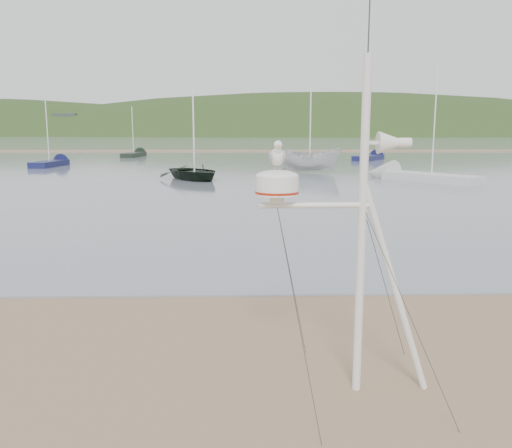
{
  "coord_description": "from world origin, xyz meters",
  "views": [
    {
      "loc": [
        2.59,
        -6.89,
        3.52
      ],
      "look_at": [
        2.77,
        1.0,
        2.09
      ],
      "focal_mm": 38.0,
      "sensor_mm": 36.0,
      "label": 1
    }
  ],
  "objects_px": {
    "boat_white": "(310,141)",
    "sailboat_dark_mid": "(138,154)",
    "boat_dark": "(194,142)",
    "sailboat_blue_far": "(374,157)",
    "sailboat_blue_near": "(58,162)",
    "sailboat_white_near": "(400,175)",
    "mast_rig": "(355,299)"
  },
  "relations": [
    {
      "from": "boat_dark",
      "to": "sailboat_blue_far",
      "type": "bearing_deg",
      "value": 17.82
    },
    {
      "from": "sailboat_blue_far",
      "to": "sailboat_blue_near",
      "type": "relative_size",
      "value": 1.03
    },
    {
      "from": "sailboat_dark_mid",
      "to": "sailboat_blue_near",
      "type": "height_order",
      "value": "sailboat_blue_near"
    },
    {
      "from": "sailboat_blue_far",
      "to": "sailboat_white_near",
      "type": "relative_size",
      "value": 0.82
    },
    {
      "from": "sailboat_dark_mid",
      "to": "sailboat_white_near",
      "type": "height_order",
      "value": "sailboat_white_near"
    },
    {
      "from": "boat_dark",
      "to": "sailboat_blue_far",
      "type": "distance_m",
      "value": 27.9
    },
    {
      "from": "sailboat_dark_mid",
      "to": "mast_rig",
      "type": "bearing_deg",
      "value": -76.51
    },
    {
      "from": "sailboat_white_near",
      "to": "sailboat_blue_near",
      "type": "bearing_deg",
      "value": 153.69
    },
    {
      "from": "boat_white",
      "to": "sailboat_blue_near",
      "type": "height_order",
      "value": "sailboat_blue_near"
    },
    {
      "from": "sailboat_dark_mid",
      "to": "sailboat_white_near",
      "type": "xyz_separation_m",
      "value": [
        22.85,
        -28.45,
        -0.0
      ]
    },
    {
      "from": "mast_rig",
      "to": "sailboat_blue_far",
      "type": "relative_size",
      "value": 0.8
    },
    {
      "from": "boat_dark",
      "to": "sailboat_dark_mid",
      "type": "relative_size",
      "value": 0.77
    },
    {
      "from": "mast_rig",
      "to": "sailboat_blue_near",
      "type": "xyz_separation_m",
      "value": [
        -18.17,
        42.57,
        -0.99
      ]
    },
    {
      "from": "mast_rig",
      "to": "sailboat_dark_mid",
      "type": "distance_m",
      "value": 59.2
    },
    {
      "from": "boat_white",
      "to": "sailboat_dark_mid",
      "type": "xyz_separation_m",
      "value": [
        -17.44,
        22.82,
        -2.14
      ]
    },
    {
      "from": "boat_white",
      "to": "sailboat_dark_mid",
      "type": "relative_size",
      "value": 0.76
    },
    {
      "from": "boat_white",
      "to": "sailboat_blue_far",
      "type": "distance_m",
      "value": 18.5
    },
    {
      "from": "boat_white",
      "to": "sailboat_white_near",
      "type": "xyz_separation_m",
      "value": [
        5.4,
        -5.63,
        -2.14
      ]
    },
    {
      "from": "boat_white",
      "to": "sailboat_blue_near",
      "type": "bearing_deg",
      "value": 86.43
    },
    {
      "from": "mast_rig",
      "to": "sailboat_blue_near",
      "type": "distance_m",
      "value": 46.29
    },
    {
      "from": "boat_white",
      "to": "sailboat_white_near",
      "type": "distance_m",
      "value": 8.09
    },
    {
      "from": "sailboat_blue_far",
      "to": "sailboat_white_near",
      "type": "height_order",
      "value": "sailboat_white_near"
    },
    {
      "from": "sailboat_dark_mid",
      "to": "sailboat_blue_far",
      "type": "height_order",
      "value": "sailboat_blue_far"
    },
    {
      "from": "boat_dark",
      "to": "sailboat_dark_mid",
      "type": "height_order",
      "value": "sailboat_dark_mid"
    },
    {
      "from": "sailboat_blue_near",
      "to": "sailboat_white_near",
      "type": "relative_size",
      "value": 0.79
    },
    {
      "from": "sailboat_white_near",
      "to": "sailboat_dark_mid",
      "type": "bearing_deg",
      "value": 128.76
    },
    {
      "from": "mast_rig",
      "to": "sailboat_blue_far",
      "type": "xyz_separation_m",
      "value": [
        12.51,
        50.84,
        -0.99
      ]
    },
    {
      "from": "boat_dark",
      "to": "sailboat_dark_mid",
      "type": "xyz_separation_m",
      "value": [
        -9.13,
        28.6,
        -2.17
      ]
    },
    {
      "from": "mast_rig",
      "to": "boat_dark",
      "type": "xyz_separation_m",
      "value": [
        -4.68,
        28.96,
        1.18
      ]
    },
    {
      "from": "sailboat_blue_far",
      "to": "sailboat_blue_near",
      "type": "xyz_separation_m",
      "value": [
        -30.68,
        -8.27,
        0.0
      ]
    },
    {
      "from": "mast_rig",
      "to": "sailboat_blue_far",
      "type": "height_order",
      "value": "sailboat_blue_far"
    },
    {
      "from": "sailboat_blue_near",
      "to": "boat_white",
      "type": "bearing_deg",
      "value": -19.73
    }
  ]
}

